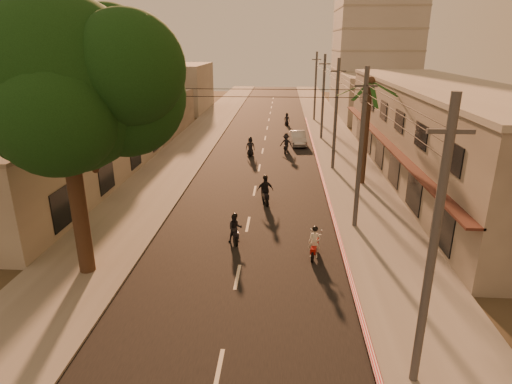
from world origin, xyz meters
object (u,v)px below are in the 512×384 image
scooter_mid_a (235,229)px  parked_car (298,138)px  scooter_red (314,243)px  palm_tree (370,88)px  scooter_far_b (286,144)px  scooter_far_a (250,147)px  scooter_far_c (287,120)px  broadleaf_tree (72,86)px  scooter_mid_b (265,191)px

scooter_mid_a → parked_car: bearing=66.6°
scooter_red → palm_tree: bearing=81.4°
scooter_red → scooter_far_b: 21.48m
scooter_far_a → scooter_far_c: size_ratio=1.14×
scooter_red → scooter_far_b: (-1.33, 21.44, 0.13)m
broadleaf_tree → parked_car: bearing=69.3°
scooter_far_a → scooter_far_b: (3.36, 1.48, 0.06)m
broadleaf_tree → scooter_mid_a: 10.45m
scooter_far_b → scooter_far_c: bearing=97.2°
broadleaf_tree → scooter_far_c: (9.05, 37.87, -7.75)m
palm_tree → scooter_mid_b: palm_tree is taller
broadleaf_tree → palm_tree: (14.61, 13.86, -1.33)m
scooter_mid_a → scooter_far_a: bearing=78.1°
palm_tree → scooter_red: palm_tree is taller
parked_car → scooter_far_c: bearing=91.7°
scooter_far_b → scooter_far_c: size_ratio=1.19×
scooter_mid_b → scooter_far_a: size_ratio=1.05×
scooter_far_c → scooter_mid_b: bearing=-98.7°
broadleaf_tree → scooter_red: broadleaf_tree is taller
scooter_far_b → scooter_far_c: (0.15, 14.41, -0.16)m
scooter_red → scooter_far_c: size_ratio=1.04×
broadleaf_tree → scooter_mid_b: (7.47, 9.45, -7.59)m
scooter_far_b → palm_tree: bearing=-51.4°
broadleaf_tree → scooter_mid_a: bearing=29.7°
scooter_red → scooter_mid_b: scooter_mid_b is taller
scooter_mid_a → scooter_mid_b: scooter_mid_b is taller
scooter_far_c → scooter_red: bearing=-93.6°
scooter_far_a → broadleaf_tree: bearing=-106.4°
scooter_red → scooter_far_a: (-4.69, 19.95, 0.07)m
scooter_red → parked_car: bearing=101.9°
scooter_far_a → parked_car: (4.61, 4.89, -0.12)m
scooter_far_c → broadleaf_tree: bearing=-108.9°
scooter_mid_b → scooter_far_b: bearing=70.8°
broadleaf_tree → scooter_mid_a: broadleaf_tree is taller
scooter_far_b → parked_car: 3.63m
scooter_mid_a → scooter_far_b: size_ratio=0.86×
scooter_far_a → scooter_red: bearing=-79.1°
scooter_far_b → scooter_far_c: 14.41m
parked_car → scooter_far_c: (-1.10, 11.01, 0.02)m
scooter_mid_b → scooter_mid_a: bearing=-116.2°
scooter_mid_b → scooter_far_b: scooter_mid_b is taller
scooter_far_b → broadleaf_tree: bearing=-102.9°
scooter_mid_b → broadleaf_tree: bearing=-141.7°
palm_tree → parked_car: 15.19m
scooter_mid_b → scooter_far_a: 12.68m
scooter_red → parked_car: size_ratio=0.39×
palm_tree → scooter_far_c: 25.47m
scooter_far_b → scooter_mid_b: bearing=-88.0°
scooter_far_a → scooter_far_b: bearing=21.6°
scooter_red → scooter_far_c: scooter_red is taller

